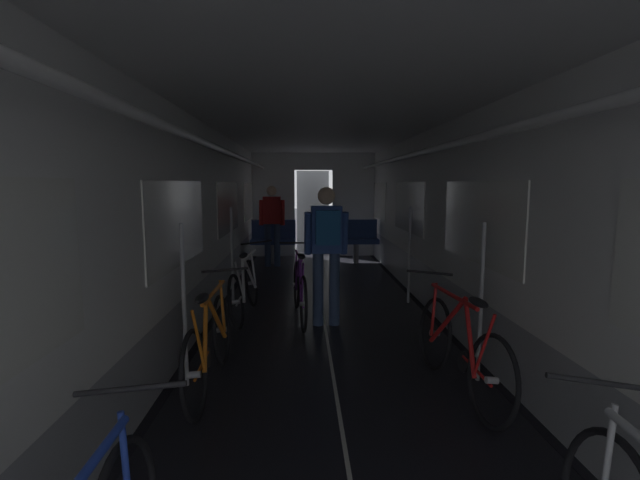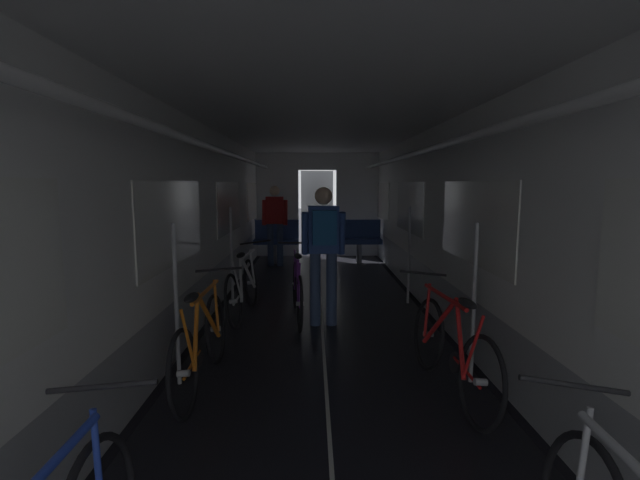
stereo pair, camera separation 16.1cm
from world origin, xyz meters
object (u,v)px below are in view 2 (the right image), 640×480
(bicycle_red, at_px, (451,349))
(bicycle_white, at_px, (243,288))
(bench_seat_far_left, at_px, (277,237))
(person_cyclist_aisle, at_px, (324,243))
(bench_seat_far_right, at_px, (359,237))
(person_standing_near_bench, at_px, (275,220))
(bicycle_orange, at_px, (202,343))
(bicycle_purple_in_aisle, at_px, (297,290))

(bicycle_red, xyz_separation_m, bicycle_white, (-2.03, 2.22, -0.00))
(bench_seat_far_left, relative_size, person_cyclist_aisle, 0.58)
(bicycle_red, bearing_deg, bench_seat_far_right, 91.06)
(bench_seat_far_right, xyz_separation_m, person_standing_near_bench, (-1.80, -0.38, 0.41))
(bicycle_white, distance_m, person_cyclist_aisle, 1.28)
(bicycle_orange, relative_size, bicycle_white, 1.00)
(bench_seat_far_left, xyz_separation_m, bicycle_red, (1.91, -6.20, -0.19))
(bench_seat_far_right, bearing_deg, bicycle_orange, -107.96)
(bench_seat_far_right, distance_m, bicycle_purple_in_aisle, 4.29)
(bench_seat_far_right, height_order, person_cyclist_aisle, person_cyclist_aisle)
(person_cyclist_aisle, bearing_deg, bicycle_red, -61.36)
(person_cyclist_aisle, xyz_separation_m, bicycle_purple_in_aisle, (-0.33, 0.27, -0.63))
(bicycle_orange, bearing_deg, person_cyclist_aisle, 56.81)
(person_standing_near_bench, bearing_deg, bench_seat_far_left, 90.41)
(bench_seat_far_left, relative_size, bicycle_white, 0.58)
(bicycle_purple_in_aisle, distance_m, person_standing_near_bench, 3.83)
(bicycle_orange, height_order, person_standing_near_bench, person_standing_near_bench)
(bicycle_red, relative_size, bicycle_purple_in_aisle, 1.00)
(bicycle_white, bearing_deg, bicycle_purple_in_aisle, -10.61)
(bench_seat_far_left, relative_size, bicycle_purple_in_aisle, 0.58)
(bench_seat_far_right, bearing_deg, bench_seat_far_left, 180.00)
(bench_seat_far_right, relative_size, person_cyclist_aisle, 0.58)
(bench_seat_far_right, xyz_separation_m, bicycle_white, (-1.92, -3.98, -0.19))
(person_standing_near_bench, bearing_deg, bicycle_orange, -91.57)
(person_cyclist_aisle, xyz_separation_m, person_standing_near_bench, (-0.92, 4.01, -0.04))
(bench_seat_far_left, distance_m, bicycle_orange, 6.03)
(bicycle_purple_in_aisle, relative_size, person_standing_near_bench, 1.00)
(person_cyclist_aisle, bearing_deg, bicycle_purple_in_aisle, 140.79)
(bicycle_red, distance_m, person_standing_near_bench, 6.16)
(bench_seat_far_left, relative_size, bicycle_orange, 0.58)
(person_cyclist_aisle, distance_m, bicycle_purple_in_aisle, 0.76)
(bicycle_red, distance_m, bicycle_white, 3.01)
(bench_seat_far_right, xyz_separation_m, bicycle_red, (0.11, -6.20, -0.19))
(bench_seat_far_right, relative_size, bicycle_orange, 0.58)
(person_standing_near_bench, bearing_deg, bicycle_red, -71.83)
(bicycle_white, height_order, person_cyclist_aisle, person_cyclist_aisle)
(bicycle_orange, distance_m, bicycle_red, 2.07)
(bicycle_orange, distance_m, bicycle_white, 2.04)
(bicycle_orange, relative_size, bicycle_red, 1.00)
(bench_seat_far_left, bearing_deg, bicycle_orange, -91.45)
(bicycle_red, xyz_separation_m, person_cyclist_aisle, (-0.99, 1.82, 0.63))
(bicycle_orange, bearing_deg, bench_seat_far_right, 72.04)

